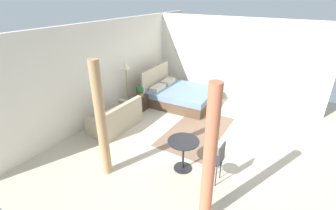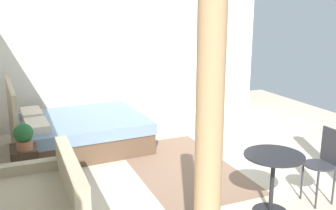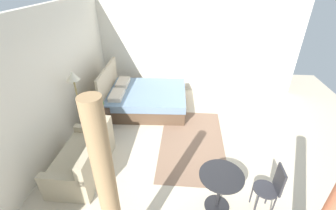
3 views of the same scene
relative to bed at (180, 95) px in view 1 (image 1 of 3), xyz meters
The scene contains 14 objects.
ground_plane 2.03m from the bed, 135.51° to the right, with size 8.59×8.96×0.02m, color beige.
wall_back 2.41m from the bed, 132.35° to the left, with size 8.59×0.12×2.86m, color silver.
wall_right 2.26m from the bed, 45.95° to the right, with size 0.12×5.96×2.86m, color silver.
area_rug 1.97m from the bed, 136.95° to the right, with size 2.53×1.42×0.01m, color #7F604C.
bed is the anchor object (origin of this frame).
couch 2.55m from the bed, 163.22° to the left, with size 1.51×0.81×0.81m.
nightstand 1.35m from the bed, 139.98° to the left, with size 0.45×0.35×0.50m.
potted_plant 1.47m from the bed, 143.07° to the left, with size 0.25×0.25×0.36m.
vase 1.30m from the bed, 135.80° to the left, with size 0.09×0.09×0.16m.
floor_lamp 2.07m from the bed, 137.93° to the left, with size 0.27×0.27×1.60m.
balcony_table 3.50m from the bed, 150.29° to the right, with size 0.68×0.68×0.73m.
cafe_chair_near_window 3.94m from the bed, 140.56° to the right, with size 0.37×0.37×0.93m.
curtain_left 4.88m from the bed, 146.20° to the right, with size 0.21×0.21×2.51m.
curtain_right 4.10m from the bed, behind, with size 0.21×0.21×2.51m.
Camera 1 is at (-5.46, -2.26, 3.59)m, focal length 25.90 mm.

